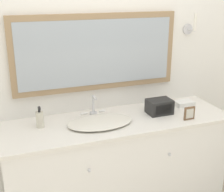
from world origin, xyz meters
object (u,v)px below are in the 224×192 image
Objects in this scene: appliance_box at (159,107)px; picture_frame at (189,113)px; soap_bottle at (40,119)px; sink_basin at (100,121)px.

picture_frame is at bearing -51.88° from appliance_box.
picture_frame is (1.09, -0.26, -0.01)m from soap_bottle.
picture_frame is at bearing -13.29° from soap_bottle.
sink_basin is at bearing -176.58° from appliance_box.
soap_bottle is 1.54× the size of picture_frame.
picture_frame is at bearing -13.81° from sink_basin.
appliance_box is at bearing 3.42° from sink_basin.
soap_bottle is 0.94m from appliance_box.
sink_basin is 0.44m from soap_bottle.
sink_basin is 0.69m from picture_frame.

